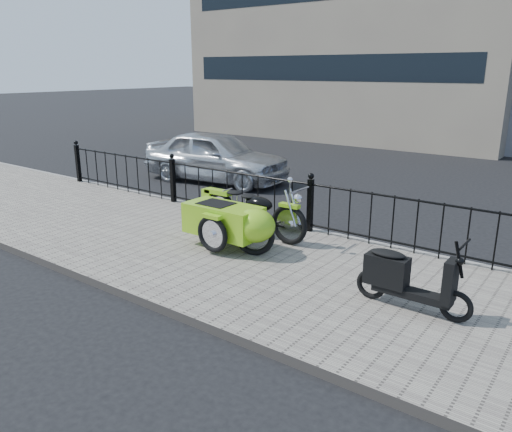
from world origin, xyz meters
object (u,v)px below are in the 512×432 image
Objects in this scene: scooter at (405,279)px; sedan_car at (216,156)px; motorcycle_sidecar at (237,219)px; spare_tire at (254,236)px.

sedan_car is at bearing 147.10° from scooter.
scooter is (3.01, -0.49, -0.09)m from motorcycle_sidecar.
spare_tire is (-2.55, 0.34, -0.05)m from scooter.
motorcycle_sidecar is 0.51m from spare_tire.
scooter is 8.31m from sedan_car.
scooter is 0.36× the size of sedan_car.
motorcycle_sidecar is 3.06m from scooter.
spare_tire is at bearing -17.94° from motorcycle_sidecar.
motorcycle_sidecar reaches higher than spare_tire.
spare_tire is at bearing 172.40° from scooter.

